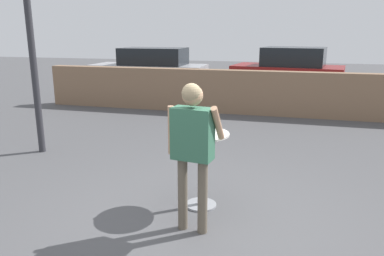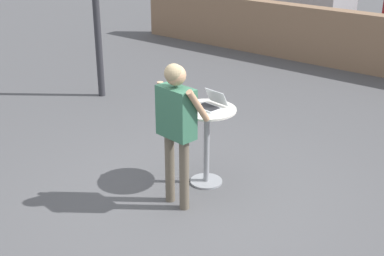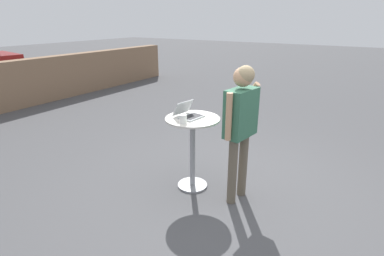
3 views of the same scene
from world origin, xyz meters
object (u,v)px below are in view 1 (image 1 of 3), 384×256
at_px(laptop, 203,128).
at_px(coffee_mug, 184,128).
at_px(cafe_table, 201,156).
at_px(standing_person, 192,139).
at_px(parked_car_further_down, 150,70).
at_px(parked_car_near_street, 289,71).

relative_size(laptop, coffee_mug, 2.69).
relative_size(cafe_table, coffee_mug, 7.71).
bearing_deg(standing_person, parked_car_further_down, 113.87).
bearing_deg(cafe_table, coffee_mug, -177.55).
height_order(laptop, parked_car_further_down, parked_car_further_down).
height_order(standing_person, parked_car_further_down, standing_person).
bearing_deg(standing_person, cafe_table, 94.91).
xyz_separation_m(cafe_table, parked_car_near_street, (0.90, 9.63, 0.17)).
relative_size(laptop, standing_person, 0.20).
xyz_separation_m(standing_person, parked_car_further_down, (-4.09, 9.23, -0.26)).
xyz_separation_m(parked_car_near_street, parked_car_further_down, (-4.94, -1.02, -0.03)).
xyz_separation_m(cafe_table, laptop, (0.01, 0.07, 0.35)).
distance_m(cafe_table, coffee_mug, 0.42).
distance_m(coffee_mug, standing_person, 0.68).
height_order(coffee_mug, standing_person, standing_person).
bearing_deg(cafe_table, standing_person, -85.09).
height_order(coffee_mug, parked_car_further_down, parked_car_further_down).
bearing_deg(parked_car_near_street, coffee_mug, -96.68).
xyz_separation_m(standing_person, parked_car_near_street, (0.85, 10.26, -0.23)).
height_order(cafe_table, parked_car_further_down, parked_car_further_down).
relative_size(parked_car_near_street, parked_car_further_down, 0.96).
bearing_deg(coffee_mug, cafe_table, 2.45).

